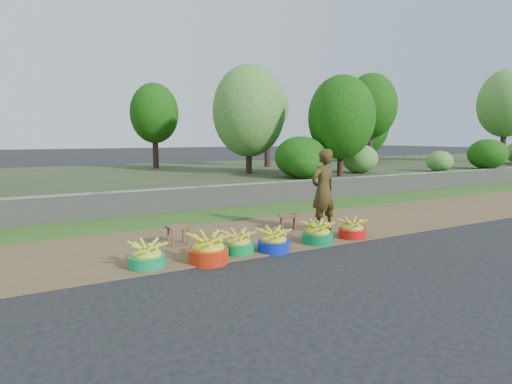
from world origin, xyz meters
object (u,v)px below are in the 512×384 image
basin_a (147,256)px  basin_e (318,234)px  basin_c (238,244)px  stool_left (178,229)px  basin_f (352,230)px  stool_right (288,218)px  basin_b (208,250)px  vendor_woman (323,190)px  basin_d (274,241)px

basin_a → basin_e: (2.73, -0.06, 0.01)m
basin_c → stool_left: (-0.60, 0.91, 0.10)m
basin_c → basin_f: 2.11m
basin_a → basin_c: size_ratio=1.03×
basin_a → stool_right: (2.85, 0.99, 0.08)m
basin_b → basin_f: size_ratio=1.19×
basin_e → stool_right: 1.06m
basin_a → basin_b: (0.80, -0.16, 0.02)m
basin_a → basin_f: (3.46, -0.06, -0.01)m
basin_e → vendor_woman: bearing=47.0°
stool_left → vendor_woman: size_ratio=0.24×
vendor_woman → stool_right: bearing=-46.0°
basin_d → vendor_woman: 1.75m
basin_a → basin_f: bearing=-1.0°
stool_right → basin_e: bearing=-97.0°
basin_e → vendor_woman: size_ratio=0.34×
basin_d → basin_e: size_ratio=0.97×
basin_d → stool_right: basin_d is taller
basin_b → stool_right: 2.36m
basin_c → vendor_woman: 2.16m
basin_a → vendor_woman: (3.34, 0.60, 0.60)m
basin_e → stool_left: bearing=153.0°
vendor_woman → basin_f: bearing=93.0°
basin_e → vendor_woman: (0.61, 0.66, 0.59)m
basin_b → stool_left: basin_b is taller
basin_b → basin_c: basin_b is taller
basin_a → basin_d: same height
basin_d → basin_f: 1.60m
basin_a → basin_f: size_ratio=1.05×
basin_b → vendor_woman: vendor_woman is taller
basin_d → basin_f: (1.60, 0.07, -0.01)m
basin_d → stool_right: 1.50m
basin_c → stool_right: size_ratio=1.21×
basin_d → basin_f: basin_d is taller
basin_e → basin_f: basin_e is taller
basin_a → basin_c: 1.35m
stool_left → vendor_woman: 2.66m
stool_left → basin_a: bearing=-128.5°
basin_c → stool_right: (1.51, 0.96, 0.08)m
basin_b → basin_e: (1.93, 0.10, -0.02)m
basin_b → basin_d: basin_b is taller
basin_f → basin_b: bearing=-177.8°
basin_f → stool_left: (-2.70, 1.01, 0.10)m
basin_b → basin_f: basin_b is taller
basin_c → stool_right: 1.79m
basin_b → stool_right: size_ratio=1.43×
stool_left → stool_right: size_ratio=0.93×
basin_f → vendor_woman: 0.90m
basin_a → vendor_woman: 3.44m
basin_a → basin_b: size_ratio=0.88×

